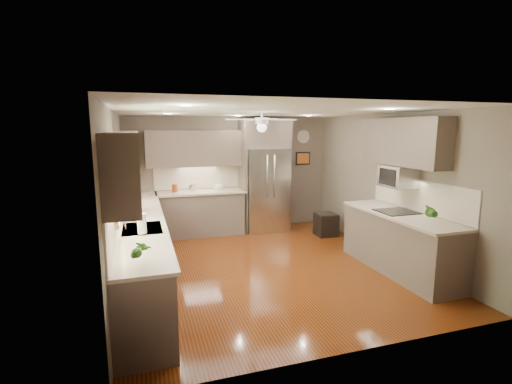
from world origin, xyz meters
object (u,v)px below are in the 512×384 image
canister_a (175,188)px  potted_plant_right (431,212)px  soap_bottle (131,215)px  refrigerator (265,177)px  paper_towel (142,224)px  potted_plant_left (141,250)px  canister_b (191,188)px  bowl (219,189)px  stool (326,224)px  microwave (398,177)px  canister_c (193,187)px

canister_a → potted_plant_right: potted_plant_right is taller
soap_bottle → potted_plant_right: bearing=-18.5°
potted_plant_right → soap_bottle: bearing=161.5°
refrigerator → paper_towel: refrigerator is taller
potted_plant_left → paper_towel: 1.11m
canister_b → paper_towel: 3.21m
soap_bottle → potted_plant_left: 1.84m
refrigerator → potted_plant_right: bearing=-71.4°
bowl → stool: bowl is taller
canister_b → potted_plant_left: size_ratio=0.41×
bowl → paper_towel: size_ratio=0.85×
refrigerator → microwave: (1.33, -2.71, 0.29)m
canister_c → stool: 2.91m
soap_bottle → bowl: soap_bottle is taller
canister_a → canister_b: bearing=-0.3°
microwave → soap_bottle: bearing=173.6°
canister_c → potted_plant_left: bearing=-104.5°
stool → paper_towel: paper_towel is taller
canister_c → bowl: 0.55m
canister_b → soap_bottle: size_ratio=0.67×
canister_b → bowl: 0.59m
canister_c → soap_bottle: soap_bottle is taller
canister_a → refrigerator: (1.95, -0.07, 0.17)m
potted_plant_left → bowl: size_ratio=1.37×
stool → soap_bottle: bearing=-159.6°
soap_bottle → potted_plant_right: potted_plant_right is taller
canister_b → refrigerator: refrigerator is taller
canister_a → bowl: (0.92, -0.07, -0.05)m
canister_b → paper_towel: (-1.02, -3.04, 0.07)m
canister_a → potted_plant_left: (-0.70, -4.16, 0.08)m
canister_b → potted_plant_right: (2.82, -3.66, 0.09)m
potted_plant_left → refrigerator: size_ratio=0.13×
bowl → stool: bearing=-21.3°
canister_a → bowl: bearing=-4.4°
microwave → paper_towel: (-3.96, -0.26, -0.40)m
canister_b → canister_c: canister_c is taller
stool → paper_towel: size_ratio=1.79×
refrigerator → paper_towel: (-2.63, -2.97, -0.11)m
microwave → canister_b: bearing=136.6°
bowl → refrigerator: size_ratio=0.09×
canister_a → potted_plant_right: bearing=-49.2°
canister_c → microwave: (2.90, -2.78, 0.45)m
canister_a → canister_c: size_ratio=1.05×
canister_c → stool: bearing=-18.6°
canister_a → stool: size_ratio=0.37×
canister_a → refrigerator: size_ratio=0.07×
potted_plant_right → paper_towel: 3.89m
bowl → canister_b: bearing=173.2°
canister_c → potted_plant_right: size_ratio=0.53×
canister_a → paper_towel: paper_towel is taller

